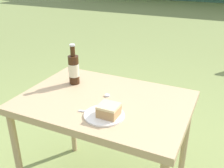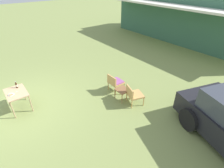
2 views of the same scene
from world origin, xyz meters
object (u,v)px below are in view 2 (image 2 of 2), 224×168
at_px(wicker_chair_plain, 134,94).
at_px(garden_side_table, 122,91).
at_px(cake_on_plate, 11,94).
at_px(wicker_chair_cushioned, 115,82).
at_px(cola_bottle_near, 16,85).
at_px(patio_table, 16,94).

relative_size(wicker_chair_plain, garden_side_table, 1.56).
bearing_deg(garden_side_table, cake_on_plate, -116.85).
height_order(wicker_chair_cushioned, cake_on_plate, cake_on_plate).
relative_size(garden_side_table, cola_bottle_near, 1.87).
relative_size(wicker_chair_plain, cake_on_plate, 3.67).
bearing_deg(patio_table, garden_side_table, 60.75).
bearing_deg(cake_on_plate, patio_table, 120.55).
relative_size(wicker_chair_cushioned, cake_on_plate, 3.67).
height_order(garden_side_table, cake_on_plate, cake_on_plate).
height_order(wicker_chair_plain, patio_table, wicker_chair_plain).
xyz_separation_m(wicker_chair_plain, garden_side_table, (-0.46, -0.13, -0.05)).
distance_m(garden_side_table, cola_bottle_near, 3.80).
height_order(garden_side_table, cola_bottle_near, cola_bottle_near).
bearing_deg(wicker_chair_plain, patio_table, 74.68).
bearing_deg(cake_on_plate, garden_side_table, 63.15).
bearing_deg(wicker_chair_plain, garden_side_table, 34.02).
height_order(patio_table, cola_bottle_near, cola_bottle_near).
bearing_deg(wicker_chair_cushioned, wicker_chair_plain, 179.08).
xyz_separation_m(wicker_chair_plain, patio_table, (-2.29, -3.38, 0.21)).
height_order(wicker_chair_cushioned, garden_side_table, wicker_chair_cushioned).
relative_size(wicker_chair_cushioned, garden_side_table, 1.56).
xyz_separation_m(patio_table, cake_on_plate, (0.09, -0.16, 0.10)).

